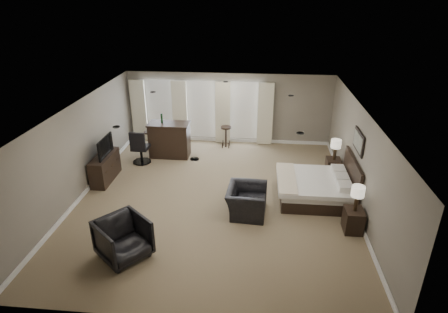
# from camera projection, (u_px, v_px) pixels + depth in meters

# --- Properties ---
(room) EXTENTS (7.60, 8.60, 2.64)m
(room) POSITION_uv_depth(u_px,v_px,m) (215.00, 156.00, 9.94)
(room) COLOR #77674C
(room) RESTS_ON ground
(window_bay) EXTENTS (5.25, 0.20, 2.30)m
(window_bay) POSITION_uv_depth(u_px,v_px,m) (201.00, 111.00, 13.79)
(window_bay) COLOR silver
(window_bay) RESTS_ON room
(bed) EXTENTS (1.96, 1.87, 1.24)m
(bed) POSITION_uv_depth(u_px,v_px,m) (310.00, 178.00, 10.22)
(bed) COLOR silver
(bed) RESTS_ON ground
(nightstand_near) EXTENTS (0.43, 0.53, 0.57)m
(nightstand_near) POSITION_uv_depth(u_px,v_px,m) (353.00, 220.00, 8.96)
(nightstand_near) COLOR black
(nightstand_near) RESTS_ON ground
(nightstand_far) EXTENTS (0.42, 0.52, 0.57)m
(nightstand_far) POSITION_uv_depth(u_px,v_px,m) (333.00, 167.00, 11.59)
(nightstand_far) COLOR black
(nightstand_far) RESTS_ON ground
(lamp_near) EXTENTS (0.31, 0.31, 0.64)m
(lamp_near) POSITION_uv_depth(u_px,v_px,m) (357.00, 199.00, 8.71)
(lamp_near) COLOR beige
(lamp_near) RESTS_ON nightstand_near
(lamp_far) EXTENTS (0.31, 0.31, 0.64)m
(lamp_far) POSITION_uv_depth(u_px,v_px,m) (335.00, 150.00, 11.34)
(lamp_far) COLOR beige
(lamp_far) RESTS_ON nightstand_far
(wall_art) EXTENTS (0.04, 0.96, 0.56)m
(wall_art) POSITION_uv_depth(u_px,v_px,m) (358.00, 141.00, 9.65)
(wall_art) COLOR slate
(wall_art) RESTS_ON room
(dresser) EXTENTS (0.45, 1.40, 0.81)m
(dresser) POSITION_uv_depth(u_px,v_px,m) (105.00, 168.00, 11.30)
(dresser) COLOR black
(dresser) RESTS_ON ground
(tv) EXTENTS (0.58, 1.01, 0.13)m
(tv) POSITION_uv_depth(u_px,v_px,m) (103.00, 153.00, 11.11)
(tv) COLOR black
(tv) RESTS_ON dresser
(armchair_near) EXTENTS (0.80, 1.17, 0.98)m
(armchair_near) POSITION_uv_depth(u_px,v_px,m) (247.00, 196.00, 9.58)
(armchair_near) COLOR black
(armchair_near) RESTS_ON ground
(armchair_far) EXTENTS (1.33, 1.34, 1.01)m
(armchair_far) POSITION_uv_depth(u_px,v_px,m) (123.00, 237.00, 8.00)
(armchair_far) COLOR black
(armchair_far) RESTS_ON ground
(bar_counter) EXTENTS (1.39, 0.72, 1.21)m
(bar_counter) POSITION_uv_depth(u_px,v_px,m) (170.00, 140.00, 12.83)
(bar_counter) COLOR black
(bar_counter) RESTS_ON ground
(bar_stool_left) EXTENTS (0.34, 0.34, 0.70)m
(bar_stool_left) POSITION_uv_depth(u_px,v_px,m) (149.00, 141.00, 13.44)
(bar_stool_left) COLOR black
(bar_stool_left) RESTS_ON ground
(bar_stool_right) EXTENTS (0.48, 0.48, 0.80)m
(bar_stool_right) POSITION_uv_depth(u_px,v_px,m) (226.00, 137.00, 13.63)
(bar_stool_right) COLOR black
(bar_stool_right) RESTS_ON ground
(desk_chair) EXTENTS (0.61, 0.61, 1.16)m
(desk_chair) POSITION_uv_depth(u_px,v_px,m) (141.00, 147.00, 12.34)
(desk_chair) COLOR black
(desk_chair) RESTS_ON ground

